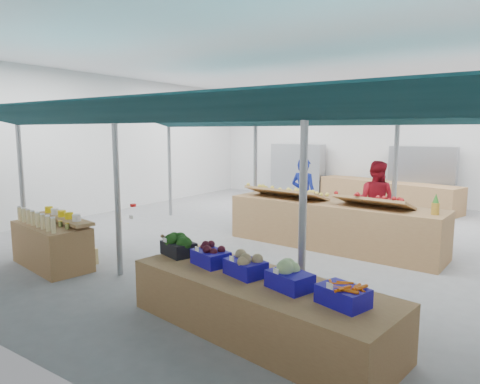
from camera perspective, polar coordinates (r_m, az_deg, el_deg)
The scene contains 23 objects.
floor at distance 10.38m, azimuth 5.26°, elevation -5.90°, with size 13.00×13.00×0.00m, color slate.
hall at distance 11.36m, azimuth 8.96°, elevation 8.71°, with size 13.00×13.00×13.00m.
pole_grid at distance 8.21m, azimuth 4.16°, elevation 3.25°, with size 10.00×4.60×3.00m.
awnings at distance 8.18m, azimuth 4.23°, elevation 10.02°, with size 9.50×7.08×0.30m.
back_shelving_left at distance 16.62m, azimuth 7.67°, elevation 2.82°, with size 2.00×0.50×2.00m, color #B23F33.
back_shelving_right at distance 15.19m, azimuth 23.08°, elevation 1.76°, with size 2.00×0.50×2.00m, color #B23F33.
bottle_shelf at distance 8.74m, azimuth -23.59°, elevation -6.26°, with size 1.91×1.35×1.08m.
veg_counter at distance 5.52m, azimuth 2.29°, elevation -14.88°, with size 3.55×1.18×0.69m, color #8B603C.
fruit_counter at distance 9.47m, azimuth 12.10°, elevation -4.32°, with size 4.62×1.10×0.99m, color #8B603C.
far_counter at distance 15.06m, azimuth 18.89°, elevation -0.26°, with size 4.80×0.96×0.86m, color #8B603C.
crate_stack at distance 4.94m, azimuth 17.38°, elevation -18.99°, with size 0.46×0.32×0.55m, color #160E98.
vendor_left at distance 10.86m, azimuth 8.45°, elevation -0.36°, with size 0.67×0.44×1.85m, color #18289F.
vendor_right at distance 10.23m, azimuth 17.59°, elevation -1.17°, with size 0.90×0.70×1.85m, color maroon.
crate_broccoli at distance 6.40m, azimuth -8.20°, elevation -6.95°, with size 0.58×0.49×0.35m.
crate_beets at distance 5.90m, azimuth -3.93°, elevation -8.42°, with size 0.58×0.49×0.29m.
crate_celeriac at distance 5.47m, azimuth 0.73°, elevation -9.62°, with size 0.58×0.49×0.31m.
crate_cabbage at distance 5.06m, azimuth 6.65°, elevation -11.02°, with size 0.58×0.49×0.35m.
crate_carrots at distance 4.72m, azimuth 13.58°, elevation -13.20°, with size 0.58×0.49×0.29m.
sparrow at distance 6.42m, azimuth -9.96°, elevation -6.11°, with size 0.12×0.09×0.11m.
pole_ribbon at distance 8.42m, azimuth -14.08°, elevation -1.87°, with size 0.12×0.12×0.28m.
apple_heap_yellow at distance 9.77m, azimuth 6.11°, elevation 0.13°, with size 1.97×0.94×0.27m.
apple_heap_red at distance 8.90m, azimuth 17.36°, elevation -0.98°, with size 1.58×0.89×0.27m.
pineapple at distance 8.57m, azimuth 24.62°, elevation -1.57°, with size 0.14×0.14×0.39m.
Camera 1 is at (4.80, -8.85, 2.49)m, focal length 32.00 mm.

